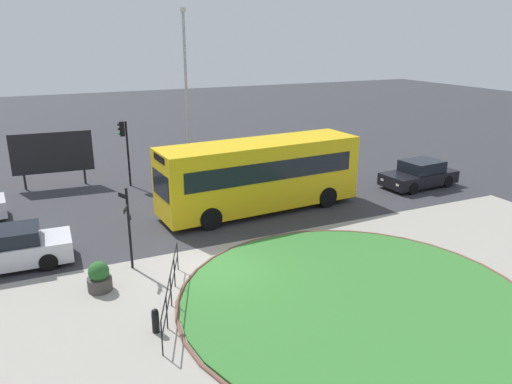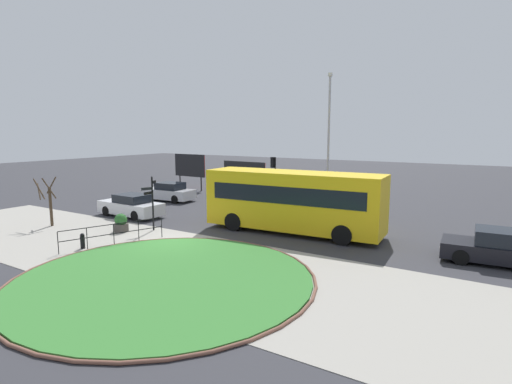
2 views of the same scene
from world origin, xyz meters
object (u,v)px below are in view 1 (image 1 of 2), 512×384
at_px(bollard_foreground, 155,320).
at_px(bus_yellow, 260,174).
at_px(planter_near_signpost, 99,278).
at_px(traffic_light_near, 124,139).
at_px(car_trailing, 5,250).
at_px(billboard_right, 52,153).
at_px(signpost_directional, 128,223).
at_px(car_near_lane, 419,175).
at_px(lamppost_tall, 186,90).

relative_size(bollard_foreground, bus_yellow, 0.08).
height_order(bus_yellow, planter_near_signpost, bus_yellow).
bearing_deg(traffic_light_near, car_trailing, 63.48).
xyz_separation_m(bus_yellow, billboard_right, (-8.50, 8.10, 0.10)).
bearing_deg(signpost_directional, traffic_light_near, 79.96).
bearing_deg(signpost_directional, bus_yellow, 28.62).
bearing_deg(car_trailing, signpost_directional, 155.24).
relative_size(car_trailing, traffic_light_near, 1.28).
distance_m(signpost_directional, bollard_foreground, 4.43).
bearing_deg(billboard_right, car_near_lane, -20.94).
xyz_separation_m(bollard_foreground, planter_near_signpost, (-1.07, 3.09, 0.08)).
bearing_deg(car_near_lane, billboard_right, -28.56).
distance_m(bollard_foreground, billboard_right, 16.14).
bearing_deg(traffic_light_near, bus_yellow, 135.31).
bearing_deg(traffic_light_near, planter_near_signpost, 83.53).
bearing_deg(signpost_directional, bollard_foreground, -92.43).
relative_size(lamppost_tall, planter_near_signpost, 9.26).
distance_m(car_trailing, billboard_right, 10.11).
bearing_deg(car_near_lane, bus_yellow, -4.97).
xyz_separation_m(bollard_foreground, billboard_right, (-1.59, 15.99, 1.49)).
distance_m(bus_yellow, traffic_light_near, 8.27).
distance_m(car_near_lane, traffic_light_near, 16.07).
height_order(car_near_lane, traffic_light_near, traffic_light_near).
bearing_deg(bollard_foreground, bus_yellow, 48.77).
bearing_deg(billboard_right, lamppost_tall, -0.70).
bearing_deg(car_near_lane, car_trailing, 0.36).
distance_m(car_trailing, traffic_light_near, 10.31).
xyz_separation_m(bollard_foreground, car_trailing, (-3.82, 6.21, 0.29)).
height_order(signpost_directional, billboard_right, signpost_directional).
distance_m(signpost_directional, car_trailing, 4.59).
xyz_separation_m(car_trailing, planter_near_signpost, (2.76, -3.11, -0.22)).
bearing_deg(signpost_directional, billboard_right, 98.53).
xyz_separation_m(bus_yellow, traffic_light_near, (-4.92, 6.59, 0.85)).
bearing_deg(bus_yellow, traffic_light_near, -57.04).
distance_m(car_near_lane, car_trailing, 20.32).
distance_m(bus_yellow, car_near_lane, 9.59).
distance_m(traffic_light_near, planter_near_signpost, 11.99).
bearing_deg(car_near_lane, traffic_light_near, -29.02).
relative_size(car_near_lane, car_trailing, 0.95).
bearing_deg(bus_yellow, bollard_foreground, 45.00).
relative_size(bus_yellow, planter_near_signpost, 9.57).
relative_size(bollard_foreground, traffic_light_near, 0.21).
distance_m(car_trailing, planter_near_signpost, 4.16).
bearing_deg(signpost_directional, car_near_lane, 12.15).
height_order(traffic_light_near, billboard_right, traffic_light_near).
relative_size(signpost_directional, car_trailing, 0.66).
distance_m(car_near_lane, planter_near_signpost, 18.11).
xyz_separation_m(car_near_lane, billboard_right, (-18.03, 8.27, 1.20)).
height_order(signpost_directional, traffic_light_near, traffic_light_near).
bearing_deg(lamppost_tall, planter_near_signpost, -119.22).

